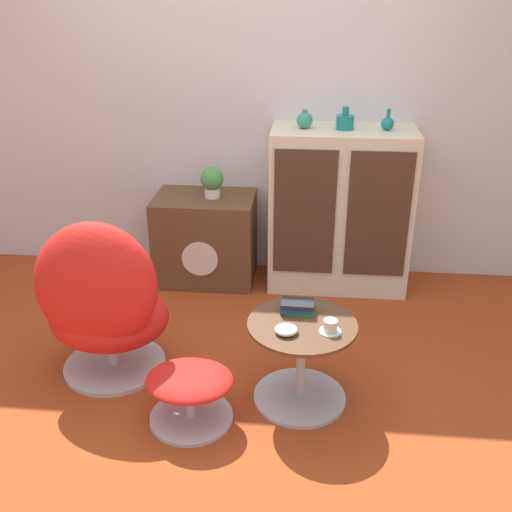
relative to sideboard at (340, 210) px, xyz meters
name	(u,v)px	position (x,y,z in m)	size (l,w,h in m)	color
ground_plane	(218,401)	(-0.61, -1.33, -0.53)	(12.00, 12.00, 0.00)	#9E3D19
wall_back	(250,81)	(-0.61, 0.25, 0.77)	(6.40, 0.06, 2.60)	silver
sideboard	(340,210)	(0.00, 0.00, 0.00)	(0.90, 0.44, 1.06)	beige
tv_console	(206,238)	(-0.89, -0.01, -0.23)	(0.66, 0.46, 0.60)	brown
egg_chair	(103,303)	(-1.21, -1.15, -0.11)	(0.65, 0.60, 0.89)	#B7B7BC
ottoman	(190,388)	(-0.72, -1.47, -0.35)	(0.41, 0.40, 0.27)	#B7B7BC
coffee_table	(301,359)	(-0.21, -1.27, -0.30)	(0.52, 0.52, 0.44)	#B7B7BC
vase_leftmost	(305,120)	(-0.25, 0.00, 0.58)	(0.10, 0.10, 0.12)	#2D8E6B
vase_inner_left	(345,122)	(0.00, 0.00, 0.58)	(0.11, 0.11, 0.14)	#147A75
vase_inner_right	(388,123)	(0.26, 0.00, 0.57)	(0.08, 0.08, 0.13)	#147A75
potted_plant	(212,181)	(-0.83, -0.01, 0.18)	(0.15, 0.15, 0.20)	silver
teacup	(330,327)	(-0.08, -1.34, -0.06)	(0.10, 0.10, 0.06)	silver
book_stack	(297,307)	(-0.23, -1.17, -0.06)	(0.17, 0.12, 0.06)	#237038
bowl	(286,330)	(-0.28, -1.36, -0.07)	(0.11, 0.11, 0.04)	beige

